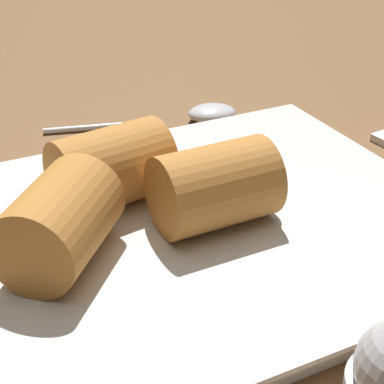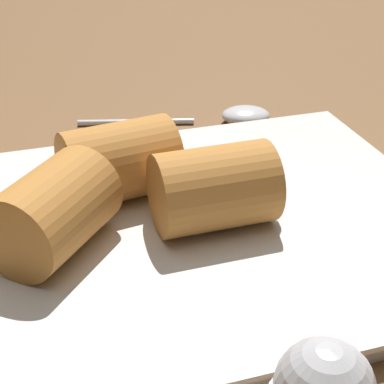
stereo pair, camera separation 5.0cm
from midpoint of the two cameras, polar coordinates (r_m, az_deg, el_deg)
The scene contains 6 objects.
table_surface at distance 39.93cm, azimuth -9.32°, elevation -5.41°, with size 180.00×140.00×2.00cm.
serving_plate at distance 38.21cm, azimuth -3.75°, elevation -3.62°, with size 31.10×25.22×1.50cm.
roll_front_left at distance 39.20cm, azimuth -10.57°, elevation 2.17°, with size 7.87×5.77×4.82cm.
roll_front_right at distance 34.62cm, azimuth -15.54°, elevation -2.47°, with size 8.07×8.24×4.82cm.
roll_back_left at distance 36.50cm, azimuth -1.29°, elevation 0.50°, with size 7.60×4.89×4.82cm.
spoon at distance 54.06cm, azimuth -2.04°, elevation 6.80°, with size 15.94×5.91×1.39cm.
Camera 1 is at (10.81, 30.75, 23.79)cm, focal length 60.00 mm.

